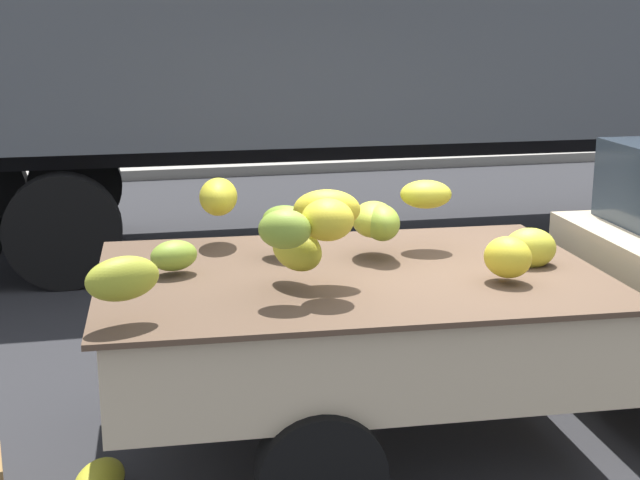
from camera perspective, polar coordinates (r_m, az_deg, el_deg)
The scene contains 3 objects.
ground at distance 5.90m, azimuth 9.05°, elevation -11.08°, with size 220.00×220.00×0.00m, color #28282B.
curb_strip at distance 14.67m, azimuth -5.21°, elevation 4.61°, with size 80.00×0.80×0.16m, color gray.
semi_trailer at distance 10.05m, azimuth 4.81°, elevation 14.35°, with size 12.07×2.91×3.95m.
Camera 1 is at (-2.14, -4.90, 2.50)m, focal length 50.48 mm.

